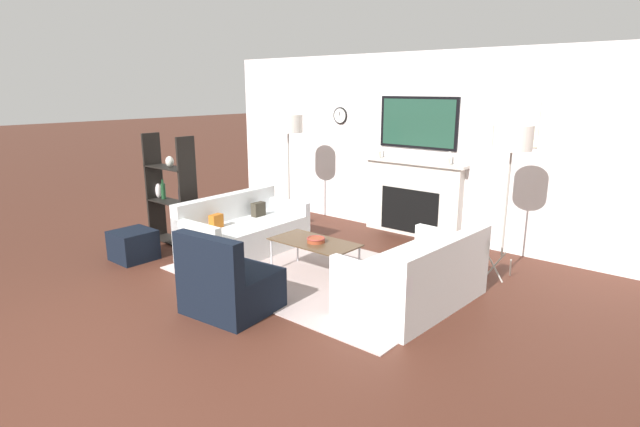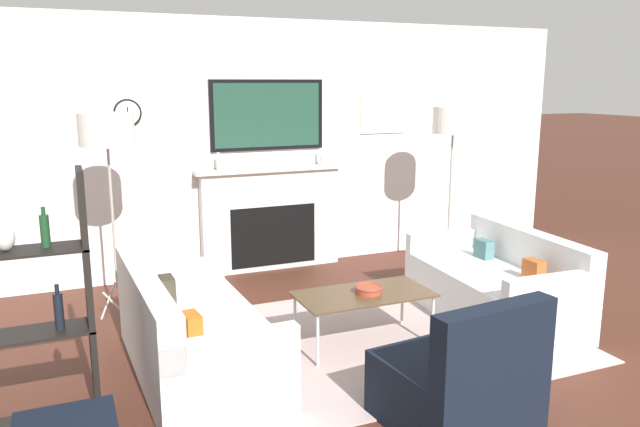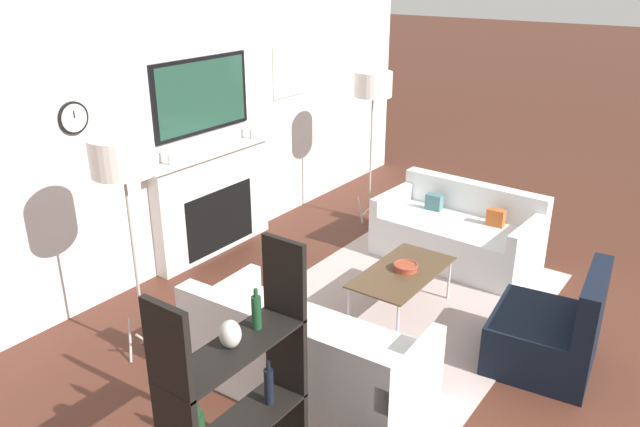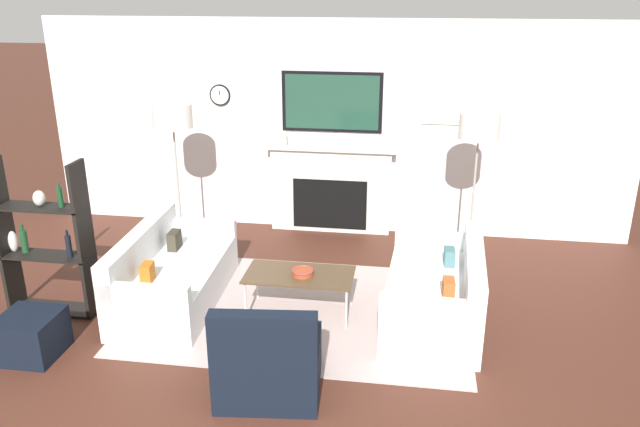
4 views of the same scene
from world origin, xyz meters
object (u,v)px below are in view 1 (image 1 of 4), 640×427
(armchair, at_px, (229,286))
(coffee_table, at_px, (314,244))
(couch_right, at_px, (416,279))
(floor_lamp_right, at_px, (513,140))
(shelf_unit, at_px, (171,192))
(ottoman, at_px, (133,245))
(floor_lamp_left, at_px, (288,125))
(couch_left, at_px, (243,233))
(decorative_bowl, at_px, (316,240))

(armchair, xyz_separation_m, coffee_table, (0.01, 1.29, 0.12))
(couch_right, relative_size, floor_lamp_right, 0.92)
(shelf_unit, xyz_separation_m, ottoman, (0.25, -0.77, -0.56))
(coffee_table, bearing_deg, floor_lamp_right, 38.63)
(couch_right, bearing_deg, floor_lamp_left, 156.70)
(couch_right, height_order, floor_lamp_right, floor_lamp_right)
(floor_lamp_left, relative_size, floor_lamp_right, 1.00)
(coffee_table, distance_m, ottoman, 2.45)
(couch_left, bearing_deg, decorative_bowl, -3.02)
(shelf_unit, bearing_deg, couch_left, 18.69)
(armchair, xyz_separation_m, ottoman, (-2.18, 0.21, -0.08))
(couch_left, distance_m, armchair, 1.90)
(armchair, bearing_deg, coffee_table, 89.54)
(decorative_bowl, bearing_deg, coffee_table, 160.90)
(decorative_bowl, bearing_deg, floor_lamp_left, 141.72)
(floor_lamp_right, bearing_deg, couch_left, -156.76)
(couch_right, distance_m, floor_lamp_right, 1.92)
(floor_lamp_left, height_order, ottoman, floor_lamp_left)
(armchair, relative_size, decorative_bowl, 4.03)
(coffee_table, bearing_deg, couch_left, 177.43)
(couch_left, xyz_separation_m, ottoman, (-0.85, -1.14, -0.08))
(couch_right, xyz_separation_m, shelf_unit, (-3.77, -0.37, 0.47))
(couch_right, distance_m, armchair, 1.91)
(decorative_bowl, bearing_deg, floor_lamp_right, 39.46)
(coffee_table, relative_size, floor_lamp_right, 0.59)
(couch_right, height_order, ottoman, couch_right)
(couch_left, xyz_separation_m, coffee_table, (1.34, -0.06, 0.13))
(couch_right, bearing_deg, ottoman, -162.04)
(armchair, bearing_deg, couch_right, 45.19)
(armchair, relative_size, ottoman, 1.79)
(floor_lamp_right, relative_size, ottoman, 3.66)
(shelf_unit, bearing_deg, couch_right, 5.61)
(coffee_table, height_order, floor_lamp_left, floor_lamp_left)
(floor_lamp_right, bearing_deg, ottoman, -147.85)
(couch_right, bearing_deg, armchair, -134.81)
(shelf_unit, bearing_deg, floor_lamp_right, 22.07)
(couch_right, height_order, decorative_bowl, couch_right)
(couch_right, relative_size, coffee_table, 1.56)
(ottoman, bearing_deg, decorative_bowl, 25.69)
(couch_left, xyz_separation_m, floor_lamp_right, (3.06, 1.32, 1.36))
(floor_lamp_right, relative_size, shelf_unit, 1.15)
(couch_left, height_order, couch_right, couch_right)
(couch_right, relative_size, armchair, 1.88)
(floor_lamp_left, xyz_separation_m, floor_lamp_right, (3.45, 0.00, -0.01))
(coffee_table, height_order, decorative_bowl, decorative_bowl)
(ottoman, bearing_deg, coffee_table, 26.30)
(decorative_bowl, height_order, floor_lamp_right, floor_lamp_right)
(couch_right, relative_size, ottoman, 3.36)
(decorative_bowl, height_order, ottoman, decorative_bowl)
(coffee_table, height_order, ottoman, coffee_table)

